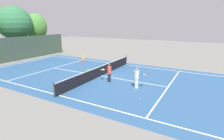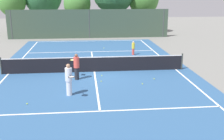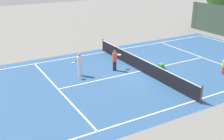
{
  "view_description": "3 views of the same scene",
  "coord_description": "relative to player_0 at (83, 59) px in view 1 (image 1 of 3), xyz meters",
  "views": [
    {
      "loc": [
        -13.73,
        -8.9,
        4.95
      ],
      "look_at": [
        -0.44,
        -1.48,
        0.89
      ],
      "focal_mm": 28.04,
      "sensor_mm": 36.0,
      "label": 1
    },
    {
      "loc": [
        -0.6,
        -17.83,
        5.07
      ],
      "look_at": [
        0.97,
        -1.99,
        0.64
      ],
      "focal_mm": 45.17,
      "sensor_mm": 36.0,
      "label": 2
    },
    {
      "loc": [
        15.72,
        -11.46,
        7.53
      ],
      "look_at": [
        1.45,
        -3.28,
        1.2
      ],
      "focal_mm": 44.81,
      "sensor_mm": 36.0,
      "label": 3
    }
  ],
  "objects": [
    {
      "name": "tennis_net",
      "position": [
        -3.42,
        -4.83,
        -0.08
      ],
      "size": [
        11.9,
        0.1,
        1.1
      ],
      "color": "#333833",
      "rests_on": "ground_plane"
    },
    {
      "name": "tennis_ball_4",
      "position": [
        0.09,
        -6.87,
        -0.55
      ],
      "size": [
        0.07,
        0.07,
        0.07
      ],
      "primitive_type": "sphere",
      "color": "#CCE533",
      "rests_on": "ground_plane"
    },
    {
      "name": "tennis_ball_2",
      "position": [
        -2.99,
        -5.88,
        -0.55
      ],
      "size": [
        0.07,
        0.07,
        0.07
      ],
      "primitive_type": "sphere",
      "color": "#CCE533",
      "rests_on": "ground_plane"
    },
    {
      "name": "tennis_ball_5",
      "position": [
        -2.23,
        2.98,
        -0.55
      ],
      "size": [
        0.07,
        0.07,
        0.07
      ],
      "primitive_type": "sphere",
      "color": "#CCE533",
      "rests_on": "ground_plane"
    },
    {
      "name": "tree_3",
      "position": [
        -0.31,
        12.73,
        4.43
      ],
      "size": [
        5.11,
        5.11,
        7.58
      ],
      "color": "brown",
      "rests_on": "ground_plane"
    },
    {
      "name": "ball_crate",
      "position": [
        -3.14,
        -3.12,
        -0.4
      ],
      "size": [
        0.4,
        0.34,
        0.43
      ],
      "color": "green",
      "rests_on": "ground_plane"
    },
    {
      "name": "tennis_ball_3",
      "position": [
        -0.8,
        -7.74,
        -0.55
      ],
      "size": [
        0.07,
        0.07,
        0.07
      ],
      "primitive_type": "sphere",
      "color": "#CCE533",
      "rests_on": "ground_plane"
    },
    {
      "name": "tennis_ball_0",
      "position": [
        -6.76,
        -10.1,
        -0.55
      ],
      "size": [
        0.07,
        0.07,
        0.07
      ],
      "primitive_type": "sphere",
      "color": "#CCE533",
      "rests_on": "ground_plane"
    },
    {
      "name": "player_2",
      "position": [
        -4.85,
        -9.08,
        0.26
      ],
      "size": [
        0.55,
        0.93,
        1.64
      ],
      "color": "silver",
      "rests_on": "ground_plane"
    },
    {
      "name": "ground_plane",
      "position": [
        -3.42,
        -4.83,
        -0.59
      ],
      "size": [
        80.0,
        80.0,
        0.0
      ],
      "primitive_type": "plane",
      "color": "slate"
    },
    {
      "name": "tennis_ball_1",
      "position": [
        -3.1,
        -7.02,
        -0.55
      ],
      "size": [
        0.07,
        0.07,
        0.07
      ],
      "primitive_type": "sphere",
      "color": "#CCE533",
      "rests_on": "ground_plane"
    },
    {
      "name": "player_0",
      "position": [
        0.0,
        0.0,
        0.0
      ],
      "size": [
        0.25,
        0.25,
        1.15
      ],
      "color": "#E54C3F",
      "rests_on": "ground_plane"
    },
    {
      "name": "tennis_ball_7",
      "position": [
        -5.05,
        -2.98,
        -0.55
      ],
      "size": [
        0.07,
        0.07,
        0.07
      ],
      "primitive_type": "sphere",
      "color": "#CCE533",
      "rests_on": "ground_plane"
    },
    {
      "name": "tennis_ball_6",
      "position": [
        2.0,
        -0.87,
        -0.55
      ],
      "size": [
        0.07,
        0.07,
        0.07
      ],
      "primitive_type": "sphere",
      "color": "#CCE533",
      "rests_on": "ground_plane"
    },
    {
      "name": "player_1",
      "position": [
        -4.53,
        -6.41,
        0.22
      ],
      "size": [
        0.61,
        0.91,
        1.57
      ],
      "color": "#232328",
      "rests_on": "ground_plane"
    },
    {
      "name": "tree_1",
      "position": [
        3.42,
        12.63,
        3.75
      ],
      "size": [
        3.77,
        3.21,
        6.62
      ],
      "color": "brown",
      "rests_on": "ground_plane"
    },
    {
      "name": "court_surface",
      "position": [
        -3.42,
        -4.83,
        -0.59
      ],
      "size": [
        13.0,
        25.0,
        0.01
      ],
      "color": "#2D5684",
      "rests_on": "ground_plane"
    },
    {
      "name": "perimeter_fence",
      "position": [
        -3.42,
        9.17,
        1.01
      ],
      "size": [
        18.0,
        0.12,
        3.2
      ],
      "color": "#384C3D",
      "rests_on": "ground_plane"
    }
  ]
}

